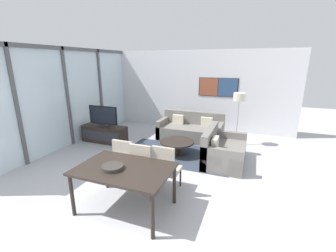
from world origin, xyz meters
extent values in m
plane|color=#B2B2B7|center=(0.00, 0.00, 0.00)|extent=(24.00, 24.00, 0.00)
cube|color=silver|center=(0.00, 6.02, 1.40)|extent=(6.93, 0.06, 2.80)
cube|color=#2D2D33|center=(0.86, 5.98, 1.55)|extent=(1.35, 0.01, 0.64)
cube|color=brown|center=(0.53, 5.98, 1.55)|extent=(0.64, 0.02, 0.60)
cube|color=navy|center=(1.19, 5.98, 1.55)|extent=(0.64, 0.02, 0.60)
cube|color=silver|center=(-2.97, 3.01, 1.40)|extent=(0.02, 6.02, 2.80)
cube|color=#515156|center=(-2.94, 3.01, 2.75)|extent=(0.07, 6.02, 0.10)
cube|color=#515156|center=(-2.94, 1.51, 1.40)|extent=(0.07, 0.08, 2.80)
cube|color=#515156|center=(-2.94, 3.01, 1.40)|extent=(0.07, 0.08, 2.80)
cube|color=#515156|center=(-2.94, 4.52, 1.40)|extent=(0.07, 0.08, 2.80)
cube|color=#333D4C|center=(0.26, 3.39, 0.00)|extent=(2.92, 1.62, 0.01)
cube|color=black|center=(-2.13, 3.50, 0.26)|extent=(1.41, 0.43, 0.52)
cube|color=#2D2D33|center=(-2.13, 3.28, 0.26)|extent=(1.30, 0.01, 0.28)
cube|color=#2D2D33|center=(-2.13, 3.50, 0.54)|extent=(0.36, 0.20, 0.05)
cube|color=#2D2D33|center=(-2.13, 3.50, 0.61)|extent=(0.06, 0.03, 0.08)
cube|color=black|center=(-2.13, 3.50, 0.86)|extent=(0.96, 0.04, 0.55)
cube|color=black|center=(-2.13, 3.47, 0.86)|extent=(0.89, 0.01, 0.49)
cube|color=slate|center=(0.26, 4.68, 0.21)|extent=(2.01, 0.93, 0.42)
cube|color=slate|center=(0.26, 5.06, 0.42)|extent=(2.01, 0.16, 0.84)
cube|color=slate|center=(-0.67, 4.68, 0.30)|extent=(0.14, 0.93, 0.60)
cube|color=slate|center=(1.20, 4.68, 0.30)|extent=(0.14, 0.93, 0.60)
cube|color=beige|center=(-0.21, 4.88, 0.57)|extent=(0.36, 0.12, 0.30)
cube|color=beige|center=(0.74, 4.88, 0.57)|extent=(0.36, 0.12, 0.30)
cube|color=slate|center=(1.52, 3.35, 0.21)|extent=(0.93, 1.46, 0.42)
cube|color=slate|center=(1.14, 3.35, 0.42)|extent=(0.16, 1.46, 0.84)
cube|color=slate|center=(1.52, 2.68, 0.30)|extent=(0.93, 0.14, 0.60)
cube|color=slate|center=(1.52, 4.01, 0.30)|extent=(0.93, 0.14, 0.60)
cube|color=beige|center=(1.32, 3.02, 0.57)|extent=(0.12, 0.36, 0.30)
cylinder|color=black|center=(0.26, 3.39, 0.01)|extent=(0.41, 0.41, 0.03)
cylinder|color=black|center=(0.26, 3.39, 0.17)|extent=(0.16, 0.16, 0.33)
cylinder|color=black|center=(0.26, 3.39, 0.35)|extent=(0.91, 0.91, 0.04)
cube|color=black|center=(0.22, 0.88, 0.74)|extent=(1.52, 1.02, 0.04)
cylinder|color=black|center=(-0.48, 0.43, 0.36)|extent=(0.06, 0.06, 0.72)
cylinder|color=black|center=(0.92, 0.43, 0.36)|extent=(0.06, 0.06, 0.72)
cylinder|color=black|center=(-0.48, 1.33, 0.36)|extent=(0.06, 0.06, 0.72)
cylinder|color=black|center=(0.92, 1.33, 0.36)|extent=(0.06, 0.06, 0.72)
cube|color=#B2A899|center=(-0.21, 1.72, 0.41)|extent=(0.46, 0.46, 0.06)
cube|color=#B2A899|center=(-0.21, 1.51, 0.70)|extent=(0.42, 0.05, 0.51)
cylinder|color=black|center=(-0.41, 1.52, 0.19)|extent=(0.04, 0.04, 0.38)
cylinder|color=black|center=(-0.01, 1.52, 0.19)|extent=(0.04, 0.04, 0.38)
cylinder|color=black|center=(-0.41, 1.92, 0.19)|extent=(0.04, 0.04, 0.38)
cylinder|color=black|center=(-0.01, 1.92, 0.19)|extent=(0.04, 0.04, 0.38)
cube|color=#B2A899|center=(0.22, 1.64, 0.41)|extent=(0.46, 0.46, 0.06)
cube|color=#B2A899|center=(0.22, 1.43, 0.70)|extent=(0.42, 0.05, 0.51)
cylinder|color=black|center=(0.02, 1.44, 0.19)|extent=(0.04, 0.04, 0.38)
cylinder|color=black|center=(0.42, 1.44, 0.19)|extent=(0.04, 0.04, 0.38)
cylinder|color=black|center=(0.02, 1.84, 0.19)|extent=(0.04, 0.04, 0.38)
cylinder|color=black|center=(0.42, 1.84, 0.19)|extent=(0.04, 0.04, 0.38)
cube|color=#B2A899|center=(0.65, 1.69, 0.41)|extent=(0.46, 0.46, 0.06)
cube|color=#B2A899|center=(0.65, 1.49, 0.70)|extent=(0.42, 0.05, 0.51)
cylinder|color=black|center=(0.45, 1.49, 0.19)|extent=(0.04, 0.04, 0.38)
cylinder|color=black|center=(0.85, 1.49, 0.19)|extent=(0.04, 0.04, 0.38)
cylinder|color=black|center=(0.45, 1.89, 0.19)|extent=(0.04, 0.04, 0.38)
cylinder|color=black|center=(0.85, 1.89, 0.19)|extent=(0.04, 0.04, 0.38)
cylinder|color=#332D28|center=(0.08, 0.77, 0.79)|extent=(0.34, 0.34, 0.06)
torus|color=#332D28|center=(0.08, 0.77, 0.81)|extent=(0.34, 0.34, 0.02)
cylinder|color=#2D2D33|center=(1.67, 4.70, 0.01)|extent=(0.28, 0.28, 0.02)
cylinder|color=#B7B7BC|center=(1.67, 4.70, 0.68)|extent=(0.03, 0.03, 1.31)
cylinder|color=beige|center=(1.67, 4.70, 1.44)|extent=(0.34, 0.34, 0.22)
camera|label=1|loc=(2.06, -1.92, 2.40)|focal=24.00mm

